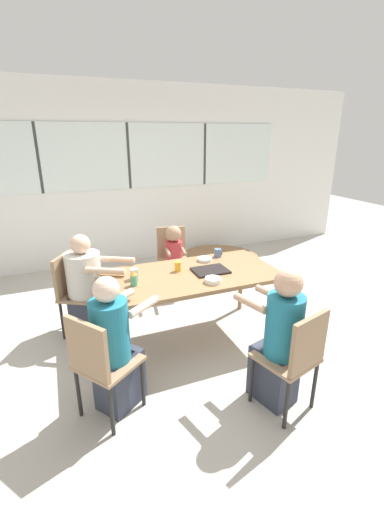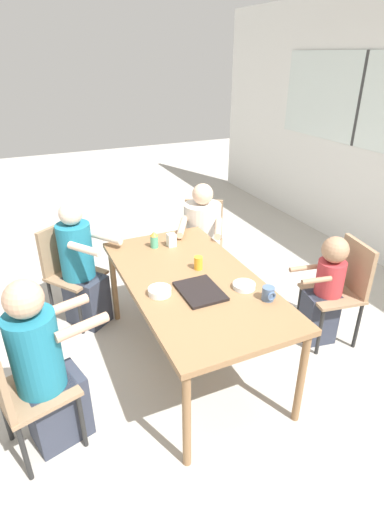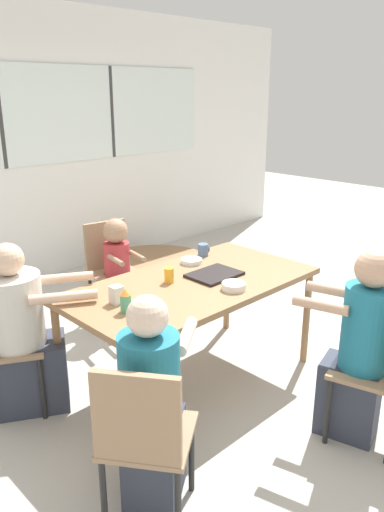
{
  "view_description": "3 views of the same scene",
  "coord_description": "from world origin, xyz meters",
  "px_view_note": "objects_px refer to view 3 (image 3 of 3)",
  "views": [
    {
      "loc": [
        -1.17,
        -2.88,
        2.04
      ],
      "look_at": [
        0.0,
        0.0,
        0.93
      ],
      "focal_mm": 24.0,
      "sensor_mm": 36.0,
      "label": 1
    },
    {
      "loc": [
        2.23,
        -1.01,
        2.17
      ],
      "look_at": [
        0.0,
        0.0,
        0.93
      ],
      "focal_mm": 28.0,
      "sensor_mm": 36.0,
      "label": 2
    },
    {
      "loc": [
        -2.14,
        -2.19,
        1.95
      ],
      "look_at": [
        0.0,
        0.0,
        0.93
      ],
      "focal_mm": 35.0,
      "sensor_mm": 36.0,
      "label": 3
    }
  ],
  "objects_px": {
    "person_woman_green_shirt": "(152,413)",
    "person_man_teal_shirt": "(358,353)",
    "person_man_blue_shirt": "(24,338)",
    "bowl_white_shallow": "(191,261)",
    "person_toddler": "(119,275)",
    "chair_for_woman_green_shirt": "(143,433)",
    "sippy_cup": "(126,300)",
    "juice_glass": "(169,275)",
    "bowl_cereal": "(234,286)",
    "chair_for_toddler": "(111,263)",
    "coffee_mug": "(203,250)",
    "folded_table_stack": "(154,267)",
    "milk_carton_small": "(116,295)"
  },
  "relations": [
    {
      "from": "person_man_blue_shirt",
      "to": "person_man_teal_shirt",
      "type": "relative_size",
      "value": 0.96
    },
    {
      "from": "sippy_cup",
      "to": "chair_for_woman_green_shirt",
      "type": "bearing_deg",
      "value": -122.57
    },
    {
      "from": "sippy_cup",
      "to": "juice_glass",
      "type": "bearing_deg",
      "value": 19.56
    },
    {
      "from": "person_man_blue_shirt",
      "to": "bowl_white_shallow",
      "type": "xyz_separation_m",
      "value": [
        1.2,
        -0.26,
        0.28
      ]
    },
    {
      "from": "person_toddler",
      "to": "juice_glass",
      "type": "xyz_separation_m",
      "value": [
        -0.3,
        -0.98,
        0.34
      ]
    },
    {
      "from": "person_woman_green_shirt",
      "to": "folded_table_stack",
      "type": "distance_m",
      "value": 3.34
    },
    {
      "from": "person_man_blue_shirt",
      "to": "bowl_cereal",
      "type": "bearing_deg",
      "value": 81.52
    },
    {
      "from": "person_man_teal_shirt",
      "to": "person_toddler",
      "type": "xyz_separation_m",
      "value": [
        -0.1,
        2.14,
        -0.08
      ]
    },
    {
      "from": "chair_for_woman_green_shirt",
      "to": "bowl_cereal",
      "type": "xyz_separation_m",
      "value": [
        1.12,
        0.46,
        0.25
      ]
    },
    {
      "from": "coffee_mug",
      "to": "milk_carton_small",
      "type": "height_order",
      "value": "milk_carton_small"
    },
    {
      "from": "bowl_white_shallow",
      "to": "person_man_blue_shirt",
      "type": "bearing_deg",
      "value": 167.72
    },
    {
      "from": "person_woman_green_shirt",
      "to": "person_man_blue_shirt",
      "type": "bearing_deg",
      "value": 147.02
    },
    {
      "from": "chair_for_woman_green_shirt",
      "to": "milk_carton_small",
      "type": "distance_m",
      "value": 0.97
    },
    {
      "from": "person_woman_green_shirt",
      "to": "milk_carton_small",
      "type": "relative_size",
      "value": 10.41
    },
    {
      "from": "person_man_blue_shirt",
      "to": "bowl_white_shallow",
      "type": "relative_size",
      "value": 7.17
    },
    {
      "from": "person_toddler",
      "to": "bowl_white_shallow",
      "type": "xyz_separation_m",
      "value": [
        0.07,
        -0.81,
        0.31
      ]
    },
    {
      "from": "person_man_teal_shirt",
      "to": "juice_glass",
      "type": "distance_m",
      "value": 1.25
    },
    {
      "from": "person_woman_green_shirt",
      "to": "coffee_mug",
      "type": "relative_size",
      "value": 12.12
    },
    {
      "from": "juice_glass",
      "to": "bowl_cereal",
      "type": "xyz_separation_m",
      "value": [
        0.21,
        -0.38,
        -0.03
      ]
    },
    {
      "from": "sippy_cup",
      "to": "folded_table_stack",
      "type": "distance_m",
      "value": 2.79
    },
    {
      "from": "person_toddler",
      "to": "milk_carton_small",
      "type": "xyz_separation_m",
      "value": [
        -0.75,
        -1.02,
        0.35
      ]
    },
    {
      "from": "chair_for_woman_green_shirt",
      "to": "folded_table_stack",
      "type": "height_order",
      "value": "chair_for_woman_green_shirt"
    },
    {
      "from": "chair_for_toddler",
      "to": "coffee_mug",
      "type": "height_order",
      "value": "chair_for_toddler"
    },
    {
      "from": "person_woman_green_shirt",
      "to": "person_toddler",
      "type": "xyz_separation_m",
      "value": [
        1.08,
        1.72,
        -0.05
      ]
    },
    {
      "from": "juice_glass",
      "to": "bowl_cereal",
      "type": "relative_size",
      "value": 0.65
    },
    {
      "from": "person_woman_green_shirt",
      "to": "coffee_mug",
      "type": "height_order",
      "value": "person_woman_green_shirt"
    },
    {
      "from": "person_man_blue_shirt",
      "to": "folded_table_stack",
      "type": "distance_m",
      "value": 2.61
    },
    {
      "from": "chair_for_woman_green_shirt",
      "to": "bowl_cereal",
      "type": "distance_m",
      "value": 1.23
    },
    {
      "from": "sippy_cup",
      "to": "milk_carton_small",
      "type": "relative_size",
      "value": 1.29
    },
    {
      "from": "person_man_blue_shirt",
      "to": "chair_for_woman_green_shirt",
      "type": "bearing_deg",
      "value": 26.06
    },
    {
      "from": "coffee_mug",
      "to": "milk_carton_small",
      "type": "relative_size",
      "value": 0.86
    },
    {
      "from": "chair_for_toddler",
      "to": "juice_glass",
      "type": "bearing_deg",
      "value": 83.82
    },
    {
      "from": "coffee_mug",
      "to": "chair_for_woman_green_shirt",
      "type": "bearing_deg",
      "value": -143.87
    },
    {
      "from": "person_man_teal_shirt",
      "to": "sippy_cup",
      "type": "height_order",
      "value": "person_man_teal_shirt"
    },
    {
      "from": "milk_carton_small",
      "to": "bowl_cereal",
      "type": "distance_m",
      "value": 0.74
    },
    {
      "from": "person_man_blue_shirt",
      "to": "juice_glass",
      "type": "distance_m",
      "value": 0.99
    },
    {
      "from": "person_toddler",
      "to": "bowl_white_shallow",
      "type": "bearing_deg",
      "value": 104.8
    },
    {
      "from": "person_woman_green_shirt",
      "to": "milk_carton_small",
      "type": "distance_m",
      "value": 0.83
    },
    {
      "from": "person_woman_green_shirt",
      "to": "bowl_white_shallow",
      "type": "distance_m",
      "value": 1.49
    },
    {
      "from": "folded_table_stack",
      "to": "person_woman_green_shirt",
      "type": "bearing_deg",
      "value": -130.24
    },
    {
      "from": "person_man_teal_shirt",
      "to": "person_man_blue_shirt",
      "type": "bearing_deg",
      "value": 112.53
    },
    {
      "from": "milk_carton_small",
      "to": "folded_table_stack",
      "type": "height_order",
      "value": "milk_carton_small"
    },
    {
      "from": "person_woman_green_shirt",
      "to": "person_man_teal_shirt",
      "type": "relative_size",
      "value": 0.97
    },
    {
      "from": "milk_carton_small",
      "to": "folded_table_stack",
      "type": "xyz_separation_m",
      "value": [
        1.81,
        1.82,
        -0.74
      ]
    },
    {
      "from": "sippy_cup",
      "to": "person_woman_green_shirt",
      "type": "bearing_deg",
      "value": -117.2
    },
    {
      "from": "person_man_blue_shirt",
      "to": "bowl_white_shallow",
      "type": "distance_m",
      "value": 1.26
    },
    {
      "from": "bowl_white_shallow",
      "to": "milk_carton_small",
      "type": "bearing_deg",
      "value": -166.07
    },
    {
      "from": "folded_table_stack",
      "to": "person_toddler",
      "type": "bearing_deg",
      "value": -142.96
    },
    {
      "from": "person_woman_green_shirt",
      "to": "person_man_teal_shirt",
      "type": "bearing_deg",
      "value": 34.69
    },
    {
      "from": "chair_for_woman_green_shirt",
      "to": "sippy_cup",
      "type": "height_order",
      "value": "sippy_cup"
    }
  ]
}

